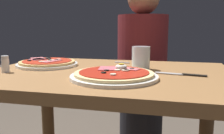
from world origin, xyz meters
TOP-DOWN VIEW (x-y plane):
  - dining_table at (0.00, 0.00)m, footprint 1.00×0.71m
  - pizza_foreground at (0.06, -0.12)m, footprint 0.31×0.31m
  - pizza_across_left at (-0.31, 0.08)m, footprint 0.28×0.28m
  - water_glass_near at (0.13, 0.08)m, footprint 0.08×0.08m
  - fork at (0.04, 0.24)m, footprint 0.16×0.03m
  - knife at (0.30, -0.01)m, footprint 0.20×0.05m
  - salt_shaker at (-0.40, -0.11)m, footprint 0.03×0.03m
  - diner_person at (0.07, 0.62)m, footprint 0.32×0.32m

SIDE VIEW (x-z plane):
  - diner_person at x=0.07m, z-range -0.03..1.15m
  - dining_table at x=0.00m, z-range 0.23..0.95m
  - fork at x=0.04m, z-range 0.73..0.73m
  - knife at x=0.30m, z-range 0.73..0.73m
  - pizza_across_left at x=-0.31m, z-range 0.72..0.75m
  - pizza_foreground at x=0.06m, z-range 0.71..0.76m
  - salt_shaker at x=-0.40m, z-range 0.72..0.79m
  - water_glass_near at x=0.13m, z-range 0.72..0.82m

